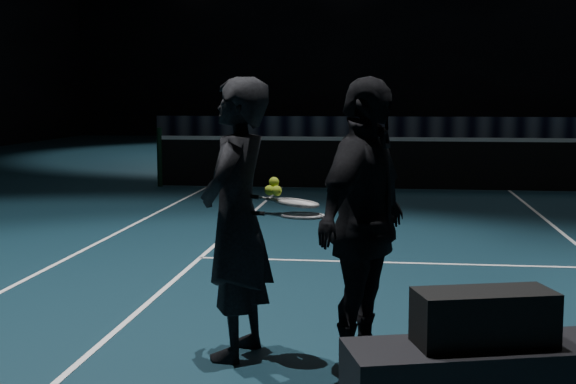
% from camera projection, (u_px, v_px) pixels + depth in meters
% --- Properties ---
extents(floor, '(36.00, 36.00, 0.00)m').
position_uv_depth(floor, '(510.00, 191.00, 14.23)').
color(floor, '#0D2630').
rests_on(floor, ground).
extents(wall_back, '(30.00, 0.00, 30.00)m').
position_uv_depth(wall_back, '(446.00, 10.00, 31.36)').
color(wall_back, black).
rests_on(wall_back, ground).
extents(court_lines, '(10.98, 23.78, 0.01)m').
position_uv_depth(court_lines, '(510.00, 191.00, 14.23)').
color(court_lines, white).
rests_on(court_lines, floor).
extents(net_post_left, '(0.10, 0.10, 1.10)m').
position_uv_depth(net_post_left, '(160.00, 157.00, 14.96)').
color(net_post_left, black).
rests_on(net_post_left, floor).
extents(net_mesh, '(12.80, 0.02, 0.86)m').
position_uv_depth(net_mesh, '(511.00, 166.00, 14.18)').
color(net_mesh, black).
rests_on(net_mesh, floor).
extents(net_tape, '(12.80, 0.03, 0.07)m').
position_uv_depth(net_tape, '(512.00, 140.00, 14.12)').
color(net_tape, white).
rests_on(net_tape, net_mesh).
extents(sponsor_backdrop, '(22.00, 0.15, 0.90)m').
position_uv_depth(sponsor_backdrop, '(448.00, 129.00, 29.45)').
color(sponsor_backdrop, black).
rests_on(sponsor_backdrop, floor).
extents(player_bench, '(1.50, 0.85, 0.43)m').
position_uv_depth(player_bench, '(482.00, 384.00, 4.17)').
color(player_bench, black).
rests_on(player_bench, floor).
extents(racket_bag, '(0.77, 0.49, 0.29)m').
position_uv_depth(racket_bag, '(484.00, 318.00, 4.13)').
color(racket_bag, black).
rests_on(racket_bag, player_bench).
extents(bag_signature, '(0.32, 0.10, 0.10)m').
position_uv_depth(bag_signature, '(488.00, 326.00, 3.97)').
color(bag_signature, white).
rests_on(bag_signature, racket_bag).
extents(player_a, '(0.55, 0.73, 1.82)m').
position_uv_depth(player_a, '(236.00, 219.00, 5.19)').
color(player_a, black).
rests_on(player_a, floor).
extents(player_b, '(0.82, 1.16, 1.82)m').
position_uv_depth(player_b, '(364.00, 226.00, 4.91)').
color(player_b, black).
rests_on(player_b, floor).
extents(racket_lower, '(0.71, 0.36, 0.03)m').
position_uv_depth(racket_lower, '(302.00, 216.00, 5.03)').
color(racket_lower, black).
rests_on(racket_lower, player_a).
extents(racket_upper, '(0.70, 0.31, 0.10)m').
position_uv_depth(racket_upper, '(297.00, 203.00, 5.08)').
color(racket_upper, black).
rests_on(racket_upper, player_b).
extents(tennis_balls, '(0.12, 0.10, 0.12)m').
position_uv_depth(tennis_balls, '(273.00, 188.00, 5.08)').
color(tennis_balls, '#A0C529').
rests_on(tennis_balls, racket_upper).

